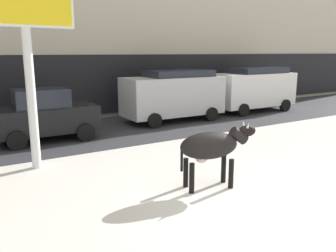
% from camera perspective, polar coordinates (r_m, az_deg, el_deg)
% --- Properties ---
extents(ground_plane, '(120.00, 120.00, 0.00)m').
position_cam_1_polar(ground_plane, '(7.72, 13.17, -12.14)').
color(ground_plane, silver).
extents(road_strip, '(60.00, 5.60, 0.01)m').
position_cam_1_polar(road_strip, '(14.34, -10.04, -0.66)').
color(road_strip, '#333338').
rests_on(road_strip, ground).
extents(cow_black, '(1.94, 0.92, 1.54)m').
position_cam_1_polar(cow_black, '(8.06, 7.22, -3.35)').
color(cow_black, black).
rests_on(cow_black, ground).
extents(billboard, '(2.53, 0.43, 5.56)m').
position_cam_1_polar(billboard, '(9.87, -22.68, 18.12)').
color(billboard, silver).
rests_on(billboard, ground).
extents(car_black_hatchback, '(3.52, 1.95, 1.86)m').
position_cam_1_polar(car_black_hatchback, '(13.11, -19.57, 1.74)').
color(car_black_hatchback, black).
rests_on(car_black_hatchback, ground).
extents(car_silver_van, '(4.62, 2.15, 2.32)m').
position_cam_1_polar(car_silver_van, '(15.87, 0.91, 5.29)').
color(car_silver_van, '#B7BABF').
rests_on(car_silver_van, ground).
extents(car_white_van, '(4.62, 2.15, 2.32)m').
position_cam_1_polar(car_white_van, '(19.08, 13.83, 6.09)').
color(car_white_van, white).
rests_on(car_white_van, ground).
extents(pedestrian_near_billboard, '(0.36, 0.24, 1.73)m').
position_cam_1_polar(pedestrian_near_billboard, '(16.91, -19.98, 3.74)').
color(pedestrian_near_billboard, '#282833').
rests_on(pedestrian_near_billboard, ground).
extents(pedestrian_by_cars, '(0.36, 0.24, 1.73)m').
position_cam_1_polar(pedestrian_by_cars, '(21.39, 8.05, 5.96)').
color(pedestrian_by_cars, '#282833').
rests_on(pedestrian_by_cars, ground).
extents(pedestrian_far_left, '(0.36, 0.24, 1.73)m').
position_cam_1_polar(pedestrian_far_left, '(19.55, 0.83, 5.51)').
color(pedestrian_far_left, '#282833').
rests_on(pedestrian_far_left, ground).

